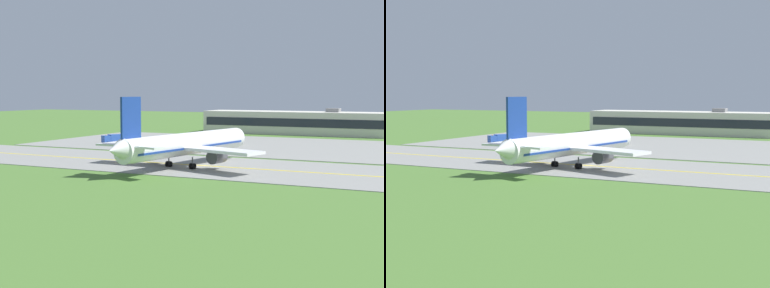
% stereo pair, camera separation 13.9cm
% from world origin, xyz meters
% --- Properties ---
extents(ground_plane, '(500.00, 500.00, 0.00)m').
position_xyz_m(ground_plane, '(0.00, 0.00, 0.00)').
color(ground_plane, '#47702D').
extents(taxiway_strip, '(240.00, 28.00, 0.10)m').
position_xyz_m(taxiway_strip, '(0.00, 0.00, 0.05)').
color(taxiway_strip, gray).
rests_on(taxiway_strip, ground).
extents(apron_pad, '(140.00, 52.00, 0.10)m').
position_xyz_m(apron_pad, '(10.00, 42.00, 0.05)').
color(apron_pad, gray).
rests_on(apron_pad, ground).
extents(taxiway_centreline, '(220.00, 0.60, 0.01)m').
position_xyz_m(taxiway_centreline, '(0.00, 0.00, 0.11)').
color(taxiway_centreline, yellow).
rests_on(taxiway_centreline, taxiway_strip).
extents(airplane_lead, '(32.20, 39.56, 12.70)m').
position_xyz_m(airplane_lead, '(-1.66, -2.93, 4.13)').
color(airplane_lead, white).
rests_on(airplane_lead, ground).
extents(service_truck_fuel, '(4.76, 6.23, 2.60)m').
position_xyz_m(service_truck_fuel, '(-37.94, 28.23, 1.53)').
color(service_truck_fuel, '#264CA5').
rests_on(service_truck_fuel, ground).
extents(service_truck_catering, '(6.16, 2.76, 2.60)m').
position_xyz_m(service_truck_catering, '(-10.41, 39.96, 1.53)').
color(service_truck_catering, silver).
rests_on(service_truck_catering, ground).
extents(terminal_building, '(59.12, 13.30, 8.40)m').
position_xyz_m(terminal_building, '(-5.96, 84.18, 3.61)').
color(terminal_building, beige).
rests_on(terminal_building, ground).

